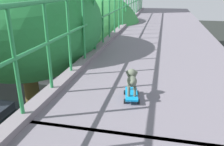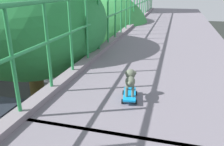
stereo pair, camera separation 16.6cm
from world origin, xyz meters
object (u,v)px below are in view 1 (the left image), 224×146
object	(u,v)px
car_grey_sixth	(50,76)
small_dog	(132,79)
car_white_fifth	(76,95)
toy_skateboard	(131,94)
city_bus	(93,33)

from	to	relation	value
car_grey_sixth	small_dog	distance (m)	17.45
car_white_fifth	small_dog	xyz separation A→B (m)	(5.29, -10.96, 5.99)
car_grey_sixth	toy_skateboard	size ratio (longest dim) A/B	9.34
car_grey_sixth	toy_skateboard	world-z (taller)	toy_skateboard
car_white_fifth	toy_skateboard	xyz separation A→B (m)	(5.30, -11.01, 5.78)
city_bus	small_dog	distance (m)	29.30
toy_skateboard	car_grey_sixth	bearing A→B (deg)	122.00
city_bus	small_dog	bearing A→B (deg)	-71.96
small_dog	toy_skateboard	bearing A→B (deg)	-82.27
toy_skateboard	small_dog	world-z (taller)	small_dog
toy_skateboard	car_white_fifth	bearing A→B (deg)	115.69
car_white_fifth	small_dog	bearing A→B (deg)	-64.24
city_bus	toy_skateboard	xyz separation A→B (m)	(8.96, -27.53, 4.66)
car_white_fifth	car_grey_sixth	world-z (taller)	car_white_fifth
toy_skateboard	city_bus	bearing A→B (deg)	108.02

